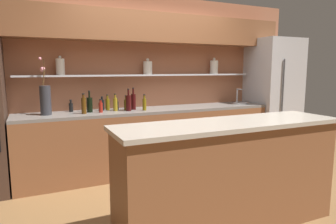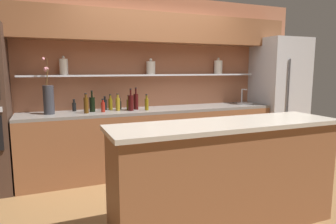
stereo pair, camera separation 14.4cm
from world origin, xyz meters
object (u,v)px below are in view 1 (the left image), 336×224
at_px(flower_vase, 45,99).
at_px(bottle_spirit_1, 84,105).
at_px(bottle_sauce_6, 71,107).
at_px(bottle_sauce_7, 117,105).
at_px(bottle_wine_11, 129,103).
at_px(refrigerator, 273,97).
at_px(bottle_sauce_9, 102,105).
at_px(bottle_oil_10, 144,104).
at_px(bottle_sauce_5, 101,107).
at_px(sink_fixture, 240,102).
at_px(bottle_wine_3, 133,101).
at_px(bottle_oil_2, 126,104).
at_px(bottle_oil_4, 108,104).
at_px(bottle_oil_0, 115,104).
at_px(bottle_wine_8, 90,104).

bearing_deg(flower_vase, bottle_spirit_1, -12.76).
distance_m(bottle_sauce_6, bottle_sauce_7, 0.63).
bearing_deg(bottle_spirit_1, bottle_wine_11, 1.50).
xyz_separation_m(refrigerator, bottle_sauce_9, (-2.97, 0.18, -0.00)).
bearing_deg(bottle_sauce_7, bottle_wine_11, -56.06).
bearing_deg(bottle_oil_10, bottle_sauce_5, 175.11).
distance_m(sink_fixture, bottle_sauce_7, 2.10).
bearing_deg(refrigerator, bottle_wine_11, -179.41).
height_order(bottle_wine_3, bottle_sauce_7, bottle_wine_3).
relative_size(bottle_wine_3, bottle_oil_10, 1.39).
xyz_separation_m(bottle_spirit_1, bottle_oil_2, (0.60, 0.11, -0.03)).
bearing_deg(bottle_oil_10, bottle_sauce_6, 163.28).
bearing_deg(bottle_sauce_5, bottle_wine_11, -2.00).
bearing_deg(bottle_oil_4, bottle_wine_3, -17.30).
bearing_deg(bottle_oil_0, bottle_spirit_1, -167.71).
height_order(bottle_sauce_5, bottle_sauce_6, bottle_sauce_5).
height_order(refrigerator, bottle_oil_2, refrigerator).
height_order(bottle_oil_2, bottle_oil_10, bottle_oil_10).
bearing_deg(sink_fixture, bottle_sauce_7, 177.27).
bearing_deg(flower_vase, bottle_sauce_7, 5.43).
bearing_deg(flower_vase, sink_fixture, -0.19).
bearing_deg(bottle_oil_0, bottle_wine_11, -25.77).
xyz_separation_m(bottle_sauce_5, bottle_wine_8, (-0.13, 0.08, 0.03)).
height_order(flower_vase, bottle_sauce_7, flower_vase).
bearing_deg(bottle_sauce_9, bottle_sauce_7, -8.49).
relative_size(refrigerator, sink_fixture, 7.68).
bearing_deg(bottle_spirit_1, bottle_oil_10, -1.54).
xyz_separation_m(bottle_oil_0, bottle_wine_8, (-0.35, 0.02, 0.01)).
bearing_deg(bottle_wine_8, flower_vase, -178.92).
distance_m(bottle_oil_4, bottle_oil_10, 0.53).
bearing_deg(bottle_sauce_6, bottle_oil_0, -16.46).
relative_size(bottle_oil_0, bottle_sauce_6, 1.44).
relative_size(bottle_oil_0, bottle_oil_2, 1.14).
bearing_deg(bottle_oil_0, bottle_oil_2, 3.72).
height_order(sink_fixture, bottle_wine_3, bottle_wine_3).
bearing_deg(bottle_oil_2, bottle_sauce_9, 159.66).
height_order(bottle_sauce_6, bottle_sauce_7, bottle_sauce_7).
distance_m(refrigerator, bottle_wine_11, 2.64).
distance_m(bottle_spirit_1, bottle_oil_2, 0.61).
relative_size(bottle_wine_3, bottle_sauce_5, 1.76).
distance_m(bottle_spirit_1, bottle_sauce_5, 0.23).
height_order(bottle_oil_2, bottle_sauce_7, bottle_oil_2).
xyz_separation_m(bottle_spirit_1, bottle_oil_10, (0.83, -0.02, -0.02)).
height_order(bottle_sauce_7, bottle_sauce_9, bottle_sauce_9).
xyz_separation_m(bottle_oil_4, bottle_sauce_9, (-0.08, -0.01, -0.01)).
height_order(flower_vase, bottle_spirit_1, flower_vase).
relative_size(bottle_spirit_1, bottle_wine_8, 0.91).
bearing_deg(bottle_oil_2, bottle_wine_11, -84.30).
xyz_separation_m(bottle_sauce_9, bottle_wine_11, (0.32, -0.21, 0.03)).
bearing_deg(bottle_oil_0, bottle_sauce_9, 140.89).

